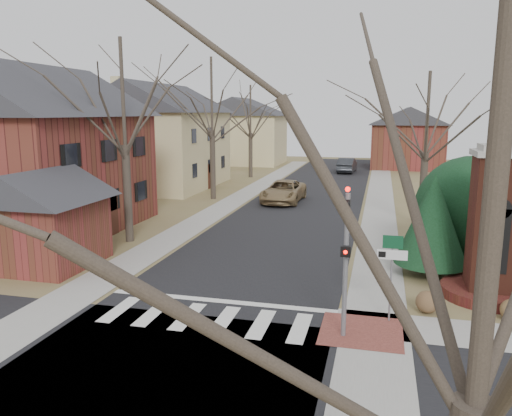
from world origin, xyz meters
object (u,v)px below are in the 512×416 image
(pickup_truck, at_px, (283,191))
(distant_car, at_px, (347,165))
(sign_post, at_px, (392,261))
(traffic_signal_pole, at_px, (346,250))
(brick_gate_monument, at_px, (493,237))

(pickup_truck, bearing_deg, distant_car, 82.00)
(distant_car, bearing_deg, sign_post, 98.80)
(traffic_signal_pole, relative_size, distant_car, 0.93)
(traffic_signal_pole, distance_m, pickup_truck, 22.20)
(sign_post, bearing_deg, traffic_signal_pole, -132.43)
(brick_gate_monument, bearing_deg, distant_car, 101.48)
(traffic_signal_pole, relative_size, pickup_truck, 0.81)
(sign_post, distance_m, pickup_truck, 21.20)
(sign_post, height_order, distant_car, sign_post)
(sign_post, distance_m, brick_gate_monument, 4.55)
(sign_post, xyz_separation_m, pickup_truck, (-7.19, 19.91, -1.17))
(pickup_truck, bearing_deg, traffic_signal_pole, -73.23)
(brick_gate_monument, xyz_separation_m, pickup_truck, (-10.60, 16.90, -1.39))
(sign_post, distance_m, distant_car, 39.65)
(pickup_truck, xyz_separation_m, distant_car, (3.20, 19.52, 0.02))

